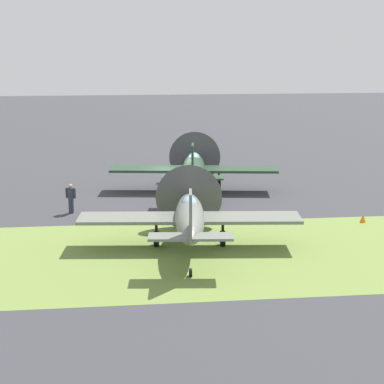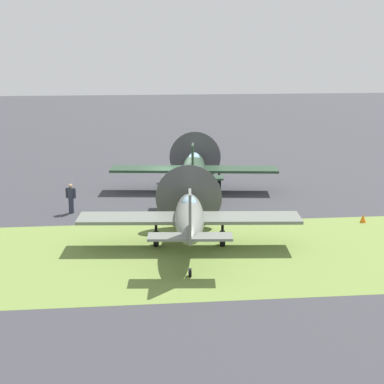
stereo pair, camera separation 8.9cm
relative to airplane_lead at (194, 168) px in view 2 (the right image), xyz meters
The scene contains 6 objects.
ground_plane 2.25m from the airplane_lead, behind, with size 160.00×160.00×0.00m, color #38383D.
grass_verge 12.78m from the airplane_lead, 96.86° to the right, with size 120.00×11.00×0.01m, color olive.
airplane_lead is the anchor object (origin of this frame).
airplane_wingman 11.72m from the airplane_lead, 97.41° to the right, with size 10.80×8.55×3.83m.
ground_crew_chief 8.89m from the airplane_lead, 149.90° to the right, with size 0.60×0.38×1.73m.
runway_marker_cone 11.85m from the airplane_lead, 43.94° to the right, with size 0.36×0.36×0.44m, color orange.
Camera 2 is at (-2.96, -40.23, 9.66)m, focal length 58.88 mm.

